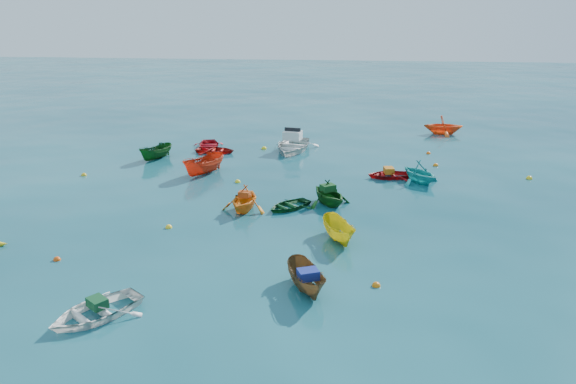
# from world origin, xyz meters

# --- Properties ---
(ground) EXTENTS (160.00, 160.00, 0.00)m
(ground) POSITION_xyz_m (0.00, 0.00, 0.00)
(ground) COLOR #093847
(ground) RESTS_ON ground
(dinghy_white_near) EXTENTS (3.76, 3.92, 0.66)m
(dinghy_white_near) POSITION_xyz_m (-5.13, -7.39, 0.00)
(dinghy_white_near) COLOR white
(dinghy_white_near) RESTS_ON ground
(sampan_brown_mid) EXTENTS (2.03, 2.94, 1.07)m
(sampan_brown_mid) POSITION_xyz_m (1.73, -4.81, 0.00)
(sampan_brown_mid) COLOR brown
(sampan_brown_mid) RESTS_ON ground
(dinghy_orange_w) EXTENTS (2.66, 2.96, 1.39)m
(dinghy_orange_w) POSITION_xyz_m (-2.01, 3.13, 0.00)
(dinghy_orange_w) COLOR orange
(dinghy_orange_w) RESTS_ON ground
(sampan_yellow_mid) EXTENTS (1.94, 2.94, 1.06)m
(sampan_yellow_mid) POSITION_xyz_m (2.81, -0.15, 0.00)
(sampan_yellow_mid) COLOR gold
(sampan_yellow_mid) RESTS_ON ground
(dinghy_green_e) EXTENTS (2.96, 2.99, 0.51)m
(dinghy_green_e) POSITION_xyz_m (0.19, 3.62, 0.00)
(dinghy_green_e) COLOR #10461F
(dinghy_green_e) RESTS_ON ground
(dinghy_cyan_se) EXTENTS (3.39, 3.47, 1.39)m
(dinghy_cyan_se) POSITION_xyz_m (7.29, 8.76, 0.00)
(dinghy_cyan_se) COLOR teal
(dinghy_cyan_se) RESTS_ON ground
(dinghy_red_nw) EXTENTS (2.84, 2.13, 0.56)m
(dinghy_red_nw) POSITION_xyz_m (-6.06, 14.09, 0.00)
(dinghy_red_nw) COLOR #AB140E
(dinghy_red_nw) RESTS_ON ground
(sampan_orange_n) EXTENTS (2.68, 3.47, 1.27)m
(sampan_orange_n) POSITION_xyz_m (-5.57, 9.06, 0.00)
(sampan_orange_n) COLOR red
(sampan_orange_n) RESTS_ON ground
(dinghy_green_n) EXTENTS (3.35, 3.45, 1.39)m
(dinghy_green_n) POSITION_xyz_m (2.18, 4.46, 0.00)
(dinghy_green_n) COLOR #124D15
(dinghy_green_n) RESTS_ON ground
(dinghy_red_ne) EXTENTS (2.99, 2.35, 0.56)m
(dinghy_red_ne) POSITION_xyz_m (5.66, 9.49, 0.00)
(dinghy_red_ne) COLOR #AF0E11
(dinghy_red_ne) RESTS_ON ground
(dinghy_red_far) EXTENTS (2.83, 3.45, 0.62)m
(dinghy_red_far) POSITION_xyz_m (-6.82, 15.29, 0.00)
(dinghy_red_far) COLOR red
(dinghy_red_far) RESTS_ON ground
(dinghy_orange_far) EXTENTS (2.99, 2.58, 1.57)m
(dinghy_orange_far) POSITION_xyz_m (10.59, 21.76, 0.00)
(dinghy_orange_far) COLOR #F65417
(dinghy_orange_far) RESTS_ON ground
(sampan_green_far) EXTENTS (2.18, 2.94, 1.07)m
(sampan_green_far) POSITION_xyz_m (-9.60, 12.08, 0.00)
(sampan_green_far) COLOR #0F4413
(sampan_green_far) RESTS_ON ground
(motorboat_white) EXTENTS (3.94, 5.00, 1.54)m
(motorboat_white) POSITION_xyz_m (-0.77, 15.31, 0.00)
(motorboat_white) COLOR silver
(motorboat_white) RESTS_ON ground
(tarp_green_a) EXTENTS (0.83, 0.80, 0.32)m
(tarp_green_a) POSITION_xyz_m (-5.07, -7.31, 0.49)
(tarp_green_a) COLOR #114723
(tarp_green_a) RESTS_ON dinghy_white_near
(tarp_blue_a) EXTENTS (0.88, 0.79, 0.35)m
(tarp_blue_a) POSITION_xyz_m (1.79, -4.95, 0.71)
(tarp_blue_a) COLOR navy
(tarp_blue_a) RESTS_ON sampan_brown_mid
(tarp_orange_a) EXTENTS (0.63, 0.51, 0.28)m
(tarp_orange_a) POSITION_xyz_m (-2.00, 3.18, 0.83)
(tarp_orange_a) COLOR #B23F12
(tarp_orange_a) RESTS_ON dinghy_orange_w
(tarp_green_b) EXTENTS (0.89, 0.84, 0.34)m
(tarp_green_b) POSITION_xyz_m (2.12, 4.54, 0.86)
(tarp_green_b) COLOR #104318
(tarp_green_b) RESTS_ON dinghy_green_n
(tarp_orange_b) EXTENTS (0.65, 0.79, 0.35)m
(tarp_orange_b) POSITION_xyz_m (5.56, 9.47, 0.46)
(tarp_orange_b) COLOR #BD6513
(tarp_orange_b) RESTS_ON dinghy_red_ne
(buoy_or_a) EXTENTS (0.31, 0.31, 0.31)m
(buoy_or_a) POSITION_xyz_m (-8.57, -3.40, 0.00)
(buoy_or_a) COLOR #D6470B
(buoy_or_a) RESTS_ON ground
(buoy_ye_a) EXTENTS (0.32, 0.32, 0.32)m
(buoy_ye_a) POSITION_xyz_m (-5.10, 0.44, 0.00)
(buoy_ye_a) COLOR yellow
(buoy_ye_a) RESTS_ON ground
(buoy_or_b) EXTENTS (0.32, 0.32, 0.32)m
(buoy_or_b) POSITION_xyz_m (4.27, -4.24, 0.00)
(buoy_or_b) COLOR orange
(buoy_or_b) RESTS_ON ground
(buoy_ye_b) EXTENTS (0.33, 0.33, 0.33)m
(buoy_ye_b) POSITION_xyz_m (-12.74, 7.94, 0.00)
(buoy_ye_b) COLOR gold
(buoy_ye_b) RESTS_ON ground
(buoy_or_c) EXTENTS (0.38, 0.38, 0.38)m
(buoy_or_c) POSITION_xyz_m (-5.33, 9.96, 0.00)
(buoy_or_c) COLOR #F4520D
(buoy_or_c) RESTS_ON ground
(buoy_ye_c) EXTENTS (0.33, 0.33, 0.33)m
(buoy_ye_c) POSITION_xyz_m (-3.23, 7.61, 0.00)
(buoy_ye_c) COLOR yellow
(buoy_ye_c) RESTS_ON ground
(buoy_or_d) EXTENTS (0.33, 0.33, 0.33)m
(buoy_or_d) POSITION_xyz_m (8.74, 12.37, 0.00)
(buoy_or_d) COLOR orange
(buoy_or_d) RESTS_ON ground
(buoy_ye_d) EXTENTS (0.38, 0.38, 0.38)m
(buoy_ye_d) POSITION_xyz_m (-2.84, 15.49, 0.00)
(buoy_ye_d) COLOR yellow
(buoy_ye_d) RESTS_ON ground
(buoy_or_e) EXTENTS (0.30, 0.30, 0.30)m
(buoy_or_e) POSITION_xyz_m (8.67, 15.40, 0.00)
(buoy_or_e) COLOR #FF5F0D
(buoy_or_e) RESTS_ON ground
(buoy_ye_e) EXTENTS (0.36, 0.36, 0.36)m
(buoy_ye_e) POSITION_xyz_m (13.87, 10.12, 0.00)
(buoy_ye_e) COLOR yellow
(buoy_ye_e) RESTS_ON ground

